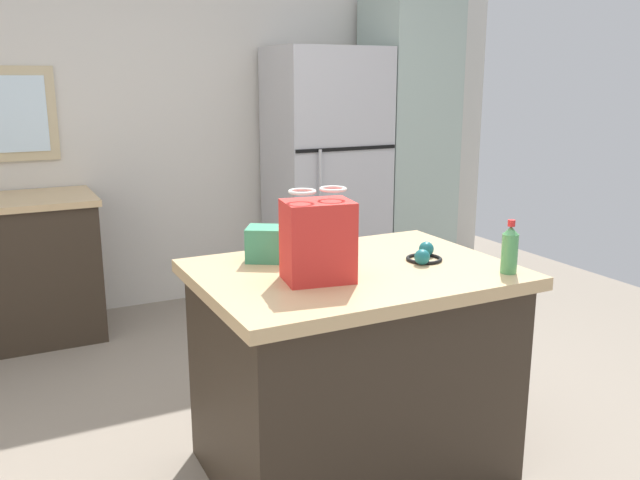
% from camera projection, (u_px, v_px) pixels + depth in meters
% --- Properties ---
extents(ground, '(6.55, 6.55, 0.00)m').
position_uv_depth(ground, '(344.00, 459.00, 2.94)').
color(ground, gray).
extents(back_wall, '(5.46, 0.13, 2.78)m').
position_uv_depth(back_wall, '(174.00, 111.00, 4.80)').
color(back_wall, silver).
rests_on(back_wall, ground).
extents(kitchen_island, '(1.23, 0.91, 0.88)m').
position_uv_depth(kitchen_island, '(352.00, 370.00, 2.78)').
color(kitchen_island, '#33281E').
rests_on(kitchen_island, ground).
extents(refrigerator, '(0.80, 0.67, 1.83)m').
position_uv_depth(refrigerator, '(326.00, 174.00, 5.01)').
color(refrigerator, '#B7B7BC').
rests_on(refrigerator, ground).
extents(tall_cabinet, '(0.59, 0.60, 2.21)m').
position_uv_depth(tall_cabinet, '(407.00, 145.00, 5.28)').
color(tall_cabinet, '#9EB2A8').
rests_on(tall_cabinet, ground).
extents(shopping_bag, '(0.28, 0.23, 0.35)m').
position_uv_depth(shopping_bag, '(318.00, 240.00, 2.48)').
color(shopping_bag, red).
rests_on(shopping_bag, kitchen_island).
extents(small_box, '(0.21, 0.20, 0.14)m').
position_uv_depth(small_box, '(267.00, 244.00, 2.78)').
color(small_box, '#388E66').
rests_on(small_box, kitchen_island).
extents(bottle, '(0.06, 0.06, 0.21)m').
position_uv_depth(bottle, '(510.00, 250.00, 2.59)').
color(bottle, '#4C9956').
rests_on(bottle, kitchen_island).
extents(ear_defenders, '(0.21, 0.21, 0.06)m').
position_uv_depth(ear_defenders, '(424.00, 255.00, 2.79)').
color(ear_defenders, black).
rests_on(ear_defenders, kitchen_island).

